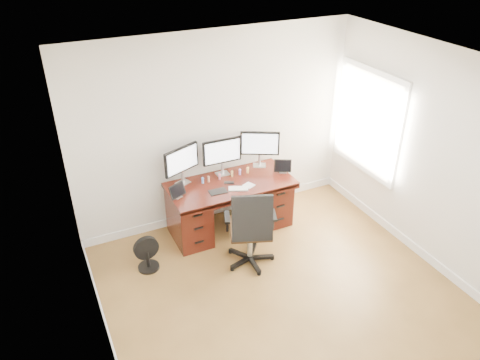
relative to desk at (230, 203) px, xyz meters
name	(u,v)px	position (x,y,z in m)	size (l,w,h in m)	color
ground	(297,313)	(0.00, -1.83, -0.40)	(4.50, 4.50, 0.00)	brown
back_wall	(216,130)	(0.00, 0.42, 0.95)	(4.00, 0.10, 2.70)	silver
right_wall	(447,167)	(2.00, -1.72, 0.95)	(0.10, 4.50, 2.70)	silver
desk	(230,203)	(0.00, 0.00, 0.00)	(1.70, 0.80, 0.75)	#40140C
office_chair	(250,240)	(-0.10, -0.84, -0.04)	(0.76, 0.76, 1.11)	black
floor_fan	(147,254)	(-1.30, -0.37, -0.18)	(0.32, 0.27, 0.46)	black
monitor_left	(182,161)	(-0.58, 0.24, 0.68)	(0.52, 0.24, 0.53)	silver
monitor_center	(222,152)	(0.00, 0.24, 0.68)	(0.55, 0.14, 0.53)	silver
monitor_right	(260,145)	(0.58, 0.24, 0.68)	(0.50, 0.29, 0.53)	silver
tablet_left	(178,192)	(-0.76, -0.08, 0.43)	(0.25, 0.16, 0.19)	silver
tablet_right	(283,167)	(0.78, -0.08, 0.43)	(0.24, 0.17, 0.19)	silver
keyboard	(238,189)	(0.03, -0.22, 0.36)	(0.26, 0.11, 0.01)	white
trackpad	(249,185)	(0.19, -0.20, 0.35)	(0.13, 0.13, 0.01)	silver
drawing_tablet	(218,192)	(-0.25, -0.18, 0.35)	(0.23, 0.15, 0.01)	black
phone	(229,182)	(-0.02, -0.02, 0.35)	(0.14, 0.07, 0.01)	black
figurine_blue	(203,180)	(-0.34, 0.12, 0.40)	(0.04, 0.04, 0.09)	#6296F0
figurine_brown	(208,179)	(-0.26, 0.12, 0.40)	(0.04, 0.04, 0.09)	#8B5F48
figurine_pink	(219,176)	(-0.10, 0.12, 0.40)	(0.04, 0.04, 0.09)	pink
figurine_yellow	(232,173)	(0.09, 0.12, 0.40)	(0.04, 0.04, 0.09)	tan
figurine_purple	(240,171)	(0.21, 0.12, 0.40)	(0.04, 0.04, 0.09)	#9575D9
figurine_orange	(248,170)	(0.33, 0.12, 0.40)	(0.04, 0.04, 0.09)	#F8C75D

